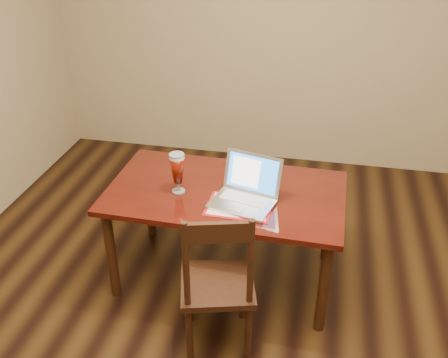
# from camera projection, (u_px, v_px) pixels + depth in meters

# --- Properties ---
(room_shell) EXTENTS (4.51, 5.01, 2.71)m
(room_shell) POSITION_uv_depth(u_px,v_px,m) (263.00, 52.00, 1.95)
(room_shell) COLOR tan
(room_shell) RESTS_ON ground
(dining_table) EXTENTS (1.49, 0.86, 0.95)m
(dining_table) POSITION_uv_depth(u_px,v_px,m) (225.00, 200.00, 3.14)
(dining_table) COLOR #431009
(dining_table) RESTS_ON ground
(dining_chair) EXTENTS (0.49, 0.47, 0.95)m
(dining_chair) POSITION_uv_depth(u_px,v_px,m) (218.00, 284.00, 2.72)
(dining_chair) COLOR #33180E
(dining_chair) RESTS_ON ground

